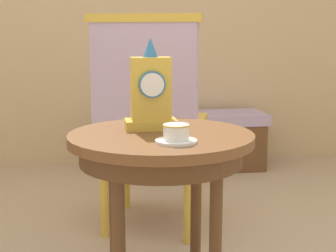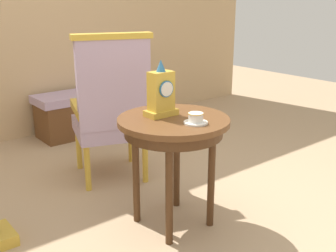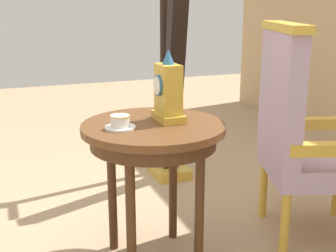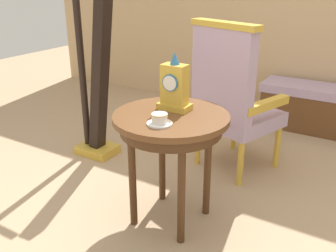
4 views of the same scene
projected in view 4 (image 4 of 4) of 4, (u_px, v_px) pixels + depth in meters
name	position (u px, v px, depth m)	size (l,w,h in m)	color
ground_plane	(167.00, 212.00, 2.45)	(10.00, 10.00, 0.00)	tan
side_table	(171.00, 128.00, 2.17)	(0.67, 0.67, 0.70)	brown
teacup_left	(159.00, 120.00, 1.98)	(0.14, 0.14, 0.06)	white
mantel_clock	(174.00, 87.00, 2.16)	(0.19, 0.11, 0.34)	gold
armchair	(232.00, 97.00, 2.78)	(0.68, 0.68, 1.14)	#B299B7
harp	(95.00, 76.00, 2.99)	(0.40, 0.24, 1.70)	gold
window_bench	(322.00, 109.00, 3.65)	(1.15, 0.40, 0.44)	#B299B7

